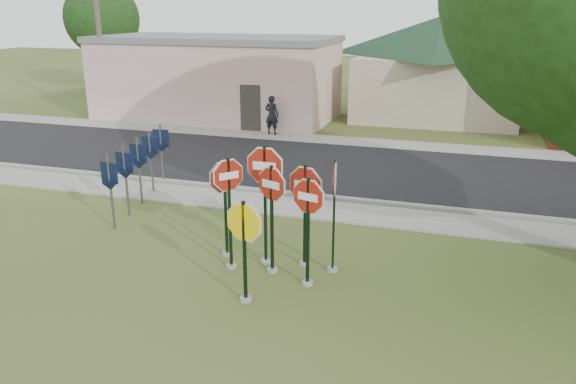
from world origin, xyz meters
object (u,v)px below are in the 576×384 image
(stop_sign_left, at_px, (229,199))
(utility_pole_near, at_px, (98,21))
(stop_sign_center, at_px, (272,205))
(pedestrian, at_px, (272,115))
(stop_sign_yellow, at_px, (244,239))

(stop_sign_left, relative_size, utility_pole_near, 0.28)
(stop_sign_center, bearing_deg, pedestrian, 109.30)
(utility_pole_near, xyz_separation_m, pedestrian, (9.21, -0.64, -4.02))
(pedestrian, bearing_deg, stop_sign_center, 114.31)
(stop_sign_center, height_order, stop_sign_left, stop_sign_left)
(stop_sign_center, bearing_deg, stop_sign_left, -174.53)
(pedestrian, bearing_deg, stop_sign_yellow, 112.32)
(stop_sign_left, distance_m, utility_pole_near, 19.26)
(utility_pole_near, height_order, pedestrian, utility_pole_near)
(stop_sign_center, bearing_deg, utility_pole_near, 134.99)
(stop_sign_center, bearing_deg, stop_sign_yellow, -93.02)
(stop_sign_center, relative_size, stop_sign_left, 0.96)
(stop_sign_center, xyz_separation_m, utility_pole_near, (-13.83, 13.84, 3.40))
(stop_sign_center, xyz_separation_m, stop_sign_left, (-0.95, -0.09, 0.07))
(utility_pole_near, bearing_deg, pedestrian, -4.00)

